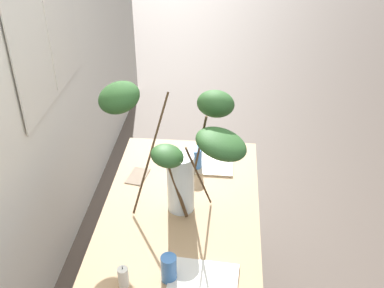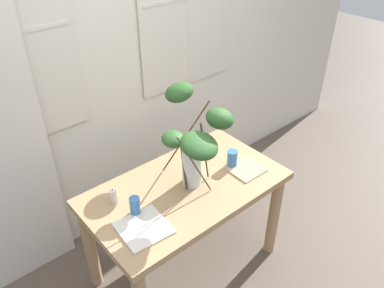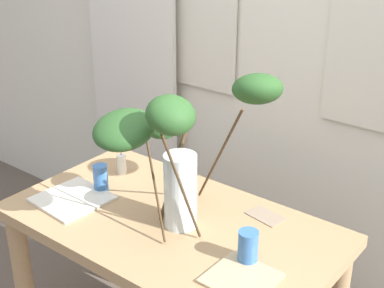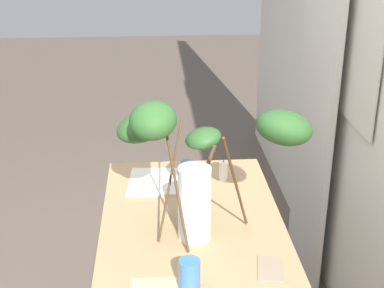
# 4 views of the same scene
# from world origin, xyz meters

# --- Properties ---
(dining_table) EXTENTS (1.26, 0.71, 0.75)m
(dining_table) POSITION_xyz_m (0.00, 0.00, 0.62)
(dining_table) COLOR tan
(dining_table) RESTS_ON ground
(vase_with_branches) EXTENTS (0.51, 0.73, 0.59)m
(vase_with_branches) POSITION_xyz_m (0.06, 0.00, 1.10)
(vase_with_branches) COLOR silver
(vase_with_branches) RESTS_ON dining_table
(drinking_glass_blue_left) EXTENTS (0.06, 0.06, 0.12)m
(drinking_glass_blue_left) POSITION_xyz_m (-0.37, -0.00, 0.81)
(drinking_glass_blue_left) COLOR #386BAD
(drinking_glass_blue_left) RESTS_ON dining_table
(drinking_glass_blue_right) EXTENTS (0.07, 0.07, 0.12)m
(drinking_glass_blue_right) POSITION_xyz_m (0.37, -0.04, 0.81)
(drinking_glass_blue_right) COLOR #386BAD
(drinking_glass_blue_right) RESTS_ON dining_table
(plate_square_left) EXTENTS (0.28, 0.28, 0.01)m
(plate_square_left) POSITION_xyz_m (-0.41, -0.13, 0.76)
(plate_square_left) COLOR silver
(plate_square_left) RESTS_ON dining_table
(plate_square_right) EXTENTS (0.21, 0.21, 0.01)m
(plate_square_right) POSITION_xyz_m (0.41, -0.13, 0.76)
(plate_square_right) COLOR tan
(plate_square_right) RESTS_ON dining_table
(napkin_folded) EXTENTS (0.15, 0.11, 0.00)m
(napkin_folded) POSITION_xyz_m (0.27, 0.24, 0.76)
(napkin_folded) COLOR gray
(napkin_folded) RESTS_ON dining_table
(pillar_candle) EXTENTS (0.04, 0.04, 0.10)m
(pillar_candle) POSITION_xyz_m (-0.42, 0.17, 0.80)
(pillar_candle) COLOR silver
(pillar_candle) RESTS_ON dining_table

